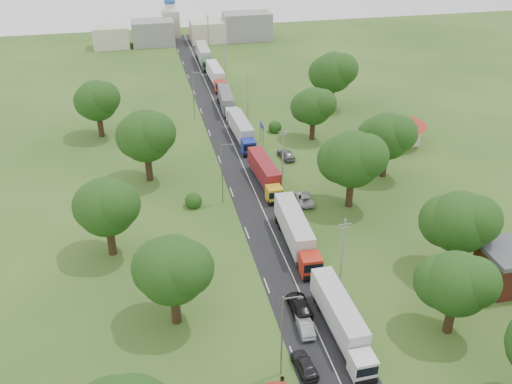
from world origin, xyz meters
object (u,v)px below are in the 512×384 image
object	(u,v)px
info_sign	(262,129)
car_lane_mid	(305,325)
car_lane_front	(305,365)
truck_0	(341,319)

from	to	relation	value
info_sign	car_lane_mid	bearing A→B (deg)	-97.54
car_lane_front	truck_0	bearing A→B (deg)	-148.14
info_sign	truck_0	size ratio (longest dim) A/B	0.28
truck_0	car_lane_mid	xyz separation A→B (m)	(-3.66, 1.44, -1.43)
info_sign	car_lane_mid	distance (m)	49.94
car_lane_front	car_lane_mid	xyz separation A→B (m)	(1.65, 5.54, -0.03)
car_lane_front	car_lane_mid	bearing A→B (deg)	-112.49
info_sign	truck_0	world-z (taller)	info_sign
truck_0	car_lane_front	world-z (taller)	truck_0
info_sign	car_lane_front	size ratio (longest dim) A/B	0.95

